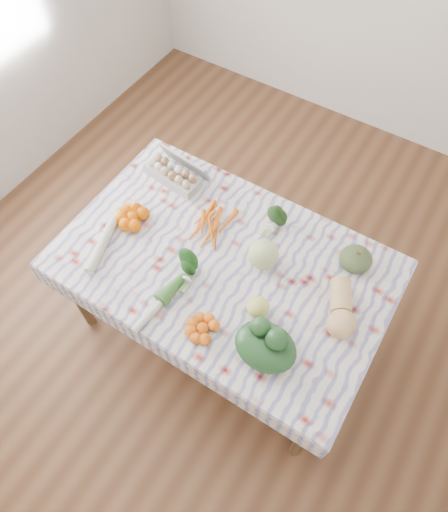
% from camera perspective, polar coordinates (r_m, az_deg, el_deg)
% --- Properties ---
extents(ground, '(4.50, 4.50, 0.00)m').
position_cam_1_polar(ground, '(2.98, 0.00, -8.46)').
color(ground, '#52311C').
rests_on(ground, ground).
extents(dining_table, '(1.60, 1.00, 0.75)m').
position_cam_1_polar(dining_table, '(2.38, 0.00, -1.83)').
color(dining_table, brown).
rests_on(dining_table, ground).
extents(tablecloth, '(1.66, 1.06, 0.01)m').
position_cam_1_polar(tablecloth, '(2.31, 0.00, -0.85)').
color(tablecloth, white).
rests_on(tablecloth, dining_table).
extents(egg_carton, '(0.35, 0.17, 0.09)m').
position_cam_1_polar(egg_carton, '(2.62, -6.47, 10.05)').
color(egg_carton, '#B3B3AE').
rests_on(egg_carton, tablecloth).
extents(carrot_bunch, '(0.25, 0.23, 0.04)m').
position_cam_1_polar(carrot_bunch, '(2.41, -1.61, 3.99)').
color(carrot_bunch, orange).
rests_on(carrot_bunch, tablecloth).
extents(kale_bunch, '(0.14, 0.12, 0.12)m').
position_cam_1_polar(kale_bunch, '(2.40, 6.33, 4.65)').
color(kale_bunch, '#193A13').
rests_on(kale_bunch, tablecloth).
extents(kabocha_squash, '(0.21, 0.21, 0.11)m').
position_cam_1_polar(kabocha_squash, '(2.34, 16.17, -0.36)').
color(kabocha_squash, '#3F522A').
rests_on(kabocha_squash, tablecloth).
extents(cabbage, '(0.20, 0.20, 0.15)m').
position_cam_1_polar(cabbage, '(2.25, 4.94, 0.20)').
color(cabbage, '#B9CF86').
rests_on(cabbage, tablecloth).
extents(butternut_squash, '(0.24, 0.32, 0.13)m').
position_cam_1_polar(butternut_squash, '(2.18, 14.50, -6.28)').
color(butternut_squash, tan).
rests_on(butternut_squash, tablecloth).
extents(orange_cluster, '(0.26, 0.26, 0.08)m').
position_cam_1_polar(orange_cluster, '(2.47, -11.33, 4.77)').
color(orange_cluster, '#E86000').
rests_on(orange_cluster, tablecloth).
extents(broccoli, '(0.15, 0.15, 0.10)m').
position_cam_1_polar(broccoli, '(2.22, -4.17, -1.89)').
color(broccoli, '#174814').
rests_on(broccoli, tablecloth).
extents(mandarin_cluster, '(0.19, 0.19, 0.06)m').
position_cam_1_polar(mandarin_cluster, '(2.11, -2.72, -8.98)').
color(mandarin_cluster, orange).
rests_on(mandarin_cluster, tablecloth).
extents(grapefruit, '(0.12, 0.12, 0.11)m').
position_cam_1_polar(grapefruit, '(2.13, 4.31, -6.42)').
color(grapefruit, '#E0DB68').
rests_on(grapefruit, tablecloth).
extents(spinach_bag, '(0.33, 0.29, 0.13)m').
position_cam_1_polar(spinach_bag, '(2.05, 5.21, -11.20)').
color(spinach_bag, '#153517').
rests_on(spinach_bag, tablecloth).
extents(daikon, '(0.16, 0.36, 0.05)m').
position_cam_1_polar(daikon, '(2.42, -14.95, 1.47)').
color(daikon, beige).
rests_on(daikon, tablecloth).
extents(leek, '(0.07, 0.35, 0.04)m').
position_cam_1_polar(leek, '(2.19, -8.09, -5.98)').
color(leek, beige).
rests_on(leek, tablecloth).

